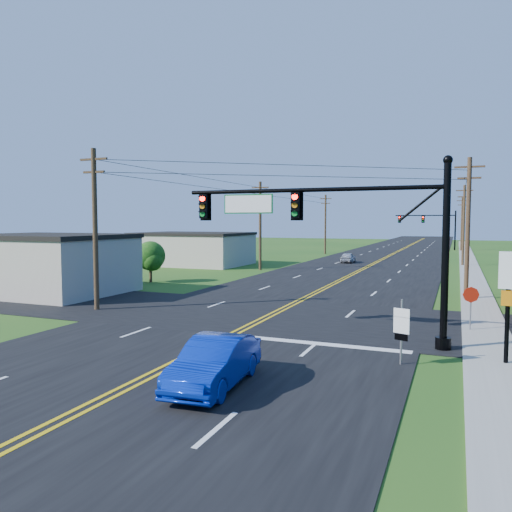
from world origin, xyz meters
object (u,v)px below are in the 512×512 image
at_px(blue_car, 215,364).
at_px(route_sign, 401,327).
at_px(signal_mast_far, 429,224).
at_px(stop_sign, 471,299).
at_px(signal_mast_main, 331,227).

height_order(blue_car, route_sign, route_sign).
height_order(signal_mast_far, blue_car, signal_mast_far).
height_order(blue_car, stop_sign, stop_sign).
bearing_deg(signal_mast_main, blue_car, -103.78).
height_order(signal_mast_main, signal_mast_far, same).
xyz_separation_m(signal_mast_far, stop_sign, (5.41, -68.02, -3.08)).
distance_m(signal_mast_far, stop_sign, 68.30).
xyz_separation_m(signal_mast_main, signal_mast_far, (0.10, 72.00, -0.20)).
relative_size(signal_mast_far, stop_sign, 5.39).
xyz_separation_m(signal_mast_far, route_sign, (3.06, -74.76, -3.20)).
relative_size(blue_car, stop_sign, 2.18).
bearing_deg(blue_car, stop_sign, 52.79).
bearing_deg(route_sign, blue_car, -119.01).
bearing_deg(route_sign, signal_mast_main, 157.67).
bearing_deg(signal_mast_main, signal_mast_far, 89.92).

